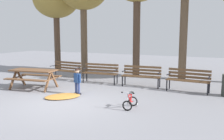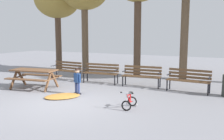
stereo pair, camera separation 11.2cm
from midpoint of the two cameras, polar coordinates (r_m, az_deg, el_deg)
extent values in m
plane|color=gray|center=(8.23, -11.19, -7.38)|extent=(36.00, 36.00, 0.00)
cube|color=brown|center=(10.53, -17.69, -0.06)|extent=(1.90, 1.04, 0.05)
cube|color=brown|center=(10.13, -19.35, -2.12)|extent=(1.82, 0.53, 0.04)
cube|color=brown|center=(11.03, -16.04, -1.14)|extent=(1.82, 0.53, 0.04)
cube|color=brown|center=(10.84, -21.77, -2.07)|extent=(0.15, 0.57, 0.76)
cube|color=brown|center=(11.23, -20.21, -1.64)|extent=(0.15, 0.57, 0.76)
cube|color=brown|center=(11.03, -20.99, -1.53)|extent=(0.26, 1.10, 0.04)
cube|color=brown|center=(9.97, -14.66, -2.62)|extent=(0.15, 0.57, 0.76)
cube|color=brown|center=(10.39, -13.25, -2.13)|extent=(0.15, 0.57, 0.76)
cube|color=brown|center=(10.17, -13.96, -2.02)|extent=(0.26, 1.10, 0.04)
cube|color=brown|center=(12.33, -10.38, -0.02)|extent=(1.60, 0.18, 0.03)
cube|color=brown|center=(12.24, -10.74, -0.09)|extent=(1.60, 0.18, 0.03)
cube|color=brown|center=(12.15, -11.10, -0.17)|extent=(1.60, 0.18, 0.03)
cube|color=brown|center=(12.06, -11.47, -0.24)|extent=(1.60, 0.18, 0.03)
cube|color=brown|center=(12.34, -10.27, 0.46)|extent=(1.60, 0.15, 0.09)
cube|color=brown|center=(12.33, -10.29, 1.08)|extent=(1.60, 0.15, 0.09)
cube|color=brown|center=(12.31, -10.30, 1.69)|extent=(1.60, 0.15, 0.09)
cylinder|color=black|center=(11.63, -8.57, -1.57)|extent=(0.05, 0.05, 0.44)
cylinder|color=black|center=(11.92, -7.51, -1.31)|extent=(0.05, 0.05, 0.44)
cube|color=black|center=(11.71, -8.07, 0.49)|extent=(0.07, 0.40, 0.03)
cylinder|color=black|center=(12.60, -13.97, -0.96)|extent=(0.05, 0.05, 0.44)
cylinder|color=black|center=(12.86, -12.87, -0.74)|extent=(0.05, 0.05, 0.44)
cube|color=black|center=(12.67, -13.47, 0.93)|extent=(0.07, 0.40, 0.03)
cube|color=brown|center=(11.33, -2.70, -0.63)|extent=(1.60, 0.19, 0.03)
cube|color=brown|center=(11.22, -2.95, -0.72)|extent=(1.60, 0.19, 0.03)
cube|color=brown|center=(11.11, -3.20, -0.81)|extent=(1.60, 0.19, 0.03)
cube|color=brown|center=(11.00, -3.46, -0.90)|extent=(1.60, 0.19, 0.03)
cube|color=brown|center=(11.35, -2.63, -0.10)|extent=(1.60, 0.17, 0.09)
cube|color=brown|center=(11.33, -2.63, 0.57)|extent=(1.60, 0.17, 0.09)
cube|color=brown|center=(11.31, -2.64, 1.24)|extent=(1.60, 0.17, 0.09)
cylinder|color=black|center=(10.78, 0.24, -2.27)|extent=(0.05, 0.05, 0.44)
cylinder|color=black|center=(11.11, 0.89, -1.95)|extent=(0.05, 0.05, 0.44)
cube|color=black|center=(10.88, 0.57, -0.04)|extent=(0.07, 0.40, 0.03)
cylinder|color=black|center=(11.39, -6.85, -1.76)|extent=(0.05, 0.05, 0.44)
cylinder|color=black|center=(11.70, -6.03, -1.47)|extent=(0.05, 0.05, 0.44)
cube|color=black|center=(11.48, -6.46, 0.36)|extent=(0.07, 0.40, 0.03)
cube|color=brown|center=(10.62, 6.50, -1.28)|extent=(1.60, 0.20, 0.03)
cube|color=brown|center=(10.51, 6.33, -1.38)|extent=(1.60, 0.20, 0.03)
cube|color=brown|center=(10.39, 6.17, -1.49)|extent=(1.60, 0.20, 0.03)
cube|color=brown|center=(10.28, 5.99, -1.59)|extent=(1.60, 0.20, 0.03)
cube|color=brown|center=(10.64, 6.56, -0.71)|extent=(1.60, 0.17, 0.09)
cube|color=brown|center=(10.62, 6.57, 0.00)|extent=(1.60, 0.17, 0.09)
cube|color=brown|center=(10.61, 6.58, 0.71)|extent=(1.60, 0.17, 0.09)
cylinder|color=black|center=(10.18, 10.09, -3.04)|extent=(0.05, 0.05, 0.44)
cylinder|color=black|center=(10.52, 10.47, -2.67)|extent=(0.05, 0.05, 0.44)
cube|color=black|center=(10.28, 10.34, -0.67)|extent=(0.07, 0.40, 0.03)
cylinder|color=black|center=(10.55, 2.06, -2.51)|extent=(0.05, 0.05, 0.44)
cylinder|color=black|center=(10.89, 2.68, -2.17)|extent=(0.05, 0.05, 0.44)
cube|color=black|center=(10.65, 2.39, -0.22)|extent=(0.07, 0.40, 0.03)
cube|color=brown|center=(10.05, 16.70, -2.14)|extent=(1.60, 0.18, 0.03)
cube|color=brown|center=(9.93, 16.55, -2.25)|extent=(1.60, 0.18, 0.03)
cube|color=brown|center=(9.82, 16.39, -2.37)|extent=(1.60, 0.18, 0.03)
cube|color=brown|center=(9.70, 16.23, -2.49)|extent=(1.60, 0.18, 0.03)
cube|color=brown|center=(10.07, 16.77, -1.54)|extent=(1.60, 0.15, 0.09)
cube|color=brown|center=(10.05, 16.81, -0.79)|extent=(1.60, 0.15, 0.09)
cube|color=brown|center=(10.03, 16.84, -0.04)|extent=(1.60, 0.15, 0.09)
cylinder|color=black|center=(9.63, 20.56, -4.10)|extent=(0.05, 0.05, 0.44)
cylinder|color=black|center=(9.98, 20.88, -3.70)|extent=(0.05, 0.05, 0.44)
cube|color=black|center=(9.73, 20.85, -1.59)|extent=(0.07, 0.40, 0.03)
cylinder|color=black|center=(9.95, 11.99, -3.35)|extent=(0.05, 0.05, 0.44)
cylinder|color=black|center=(10.29, 12.59, -2.99)|extent=(0.05, 0.05, 0.44)
cube|color=black|center=(10.05, 12.37, -0.93)|extent=(0.07, 0.40, 0.03)
cylinder|color=navy|center=(9.16, -7.89, -4.26)|extent=(0.09, 0.09, 0.44)
cube|color=black|center=(9.20, -7.86, -5.42)|extent=(0.14, 0.18, 0.06)
cylinder|color=navy|center=(9.28, -8.47, -4.10)|extent=(0.09, 0.09, 0.44)
cube|color=black|center=(9.32, -8.44, -5.25)|extent=(0.14, 0.18, 0.06)
cube|color=navy|center=(9.14, -8.23, -1.83)|extent=(0.26, 0.20, 0.33)
sphere|color=tan|center=(9.10, -8.26, -0.23)|extent=(0.16, 0.16, 0.16)
sphere|color=black|center=(9.10, -8.27, -0.08)|extent=(0.16, 0.16, 0.16)
cylinder|color=navy|center=(9.03, -7.65, -1.89)|extent=(0.07, 0.07, 0.31)
cylinder|color=navy|center=(9.26, -8.80, -1.65)|extent=(0.07, 0.07, 0.31)
torus|color=black|center=(7.28, 3.03, -8.08)|extent=(0.30, 0.05, 0.30)
cylinder|color=silver|center=(7.28, 3.03, -8.08)|extent=(0.05, 0.04, 0.04)
torus|color=black|center=(7.76, 4.34, -7.07)|extent=(0.30, 0.05, 0.30)
cylinder|color=silver|center=(7.76, 4.34, -7.07)|extent=(0.05, 0.04, 0.04)
torus|color=white|center=(7.75, 5.11, -7.82)|extent=(0.11, 0.03, 0.11)
torus|color=white|center=(7.82, 3.56, -7.66)|extent=(0.11, 0.03, 0.11)
cylinder|color=red|center=(7.40, 3.51, -6.45)|extent=(0.05, 0.31, 0.32)
cylinder|color=red|center=(7.55, 3.92, -6.31)|extent=(0.04, 0.08, 0.27)
cylinder|color=red|center=(7.66, 4.10, -7.18)|extent=(0.04, 0.20, 0.05)
cylinder|color=silver|center=(7.26, 3.09, -6.83)|extent=(0.04, 0.07, 0.32)
cylinder|color=red|center=(7.40, 3.57, -5.67)|extent=(0.05, 0.32, 0.05)
cube|color=black|center=(7.53, 3.98, -5.17)|extent=(0.10, 0.17, 0.04)
cylinder|color=silver|center=(7.22, 3.16, -5.19)|extent=(0.34, 0.04, 0.02)
cylinder|color=black|center=(7.17, 4.44, -5.30)|extent=(0.05, 0.04, 0.04)
cylinder|color=black|center=(7.28, 1.89, -5.07)|extent=(0.05, 0.04, 0.04)
ellipsoid|color=#C68438|center=(8.97, -11.49, -5.85)|extent=(1.45, 1.51, 0.07)
cylinder|color=brown|center=(15.12, -12.50, 5.97)|extent=(0.35, 0.35, 3.25)
cylinder|color=brown|center=(13.84, -6.58, 6.67)|extent=(0.35, 0.35, 3.62)
cylinder|color=brown|center=(12.94, 5.31, 7.28)|extent=(0.36, 0.36, 3.94)
cylinder|color=brown|center=(12.46, 15.64, 7.94)|extent=(0.37, 0.37, 4.36)
camera|label=1|loc=(0.06, -90.34, -0.05)|focal=40.35mm
camera|label=2|loc=(0.06, 89.66, 0.05)|focal=40.35mm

